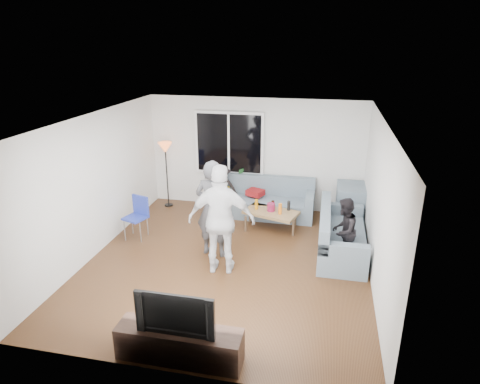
% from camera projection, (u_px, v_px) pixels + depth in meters
% --- Properties ---
extents(floor, '(5.00, 5.50, 0.04)m').
position_uv_depth(floor, '(228.00, 263.00, 7.61)').
color(floor, '#56351C').
rests_on(floor, ground).
extents(ceiling, '(5.00, 5.50, 0.04)m').
position_uv_depth(ceiling, '(226.00, 119.00, 6.69)').
color(ceiling, white).
rests_on(ceiling, ground).
extents(wall_back, '(5.00, 0.04, 2.60)m').
position_uv_depth(wall_back, '(255.00, 154.00, 9.69)').
color(wall_back, silver).
rests_on(wall_back, ground).
extents(wall_front, '(5.00, 0.04, 2.60)m').
position_uv_depth(wall_front, '(168.00, 282.00, 4.61)').
color(wall_front, silver).
rests_on(wall_front, ground).
extents(wall_left, '(0.04, 5.50, 2.60)m').
position_uv_depth(wall_left, '(94.00, 185.00, 7.64)').
color(wall_left, silver).
rests_on(wall_left, ground).
extents(wall_right, '(0.04, 5.50, 2.60)m').
position_uv_depth(wall_right, '(380.00, 207.00, 6.66)').
color(wall_right, silver).
rests_on(wall_right, ground).
extents(window_frame, '(1.62, 0.06, 1.47)m').
position_uv_depth(window_frame, '(229.00, 143.00, 9.65)').
color(window_frame, white).
rests_on(window_frame, wall_back).
extents(window_glass, '(1.50, 0.02, 1.35)m').
position_uv_depth(window_glass, '(229.00, 144.00, 9.61)').
color(window_glass, black).
rests_on(window_glass, window_frame).
extents(window_mullion, '(0.05, 0.03, 1.35)m').
position_uv_depth(window_mullion, '(229.00, 144.00, 9.60)').
color(window_mullion, white).
rests_on(window_mullion, window_frame).
extents(radiator, '(1.30, 0.12, 0.62)m').
position_uv_depth(radiator, '(229.00, 194.00, 10.04)').
color(radiator, silver).
rests_on(radiator, floor).
extents(potted_plant, '(0.23, 0.20, 0.37)m').
position_uv_depth(potted_plant, '(240.00, 175.00, 9.79)').
color(potted_plant, '#255E27').
rests_on(potted_plant, radiator).
extents(vase, '(0.15, 0.15, 0.15)m').
position_uv_depth(vase, '(226.00, 179.00, 9.90)').
color(vase, silver).
rests_on(vase, radiator).
extents(sofa_back_section, '(2.30, 0.85, 0.85)m').
position_uv_depth(sofa_back_section, '(263.00, 198.00, 9.48)').
color(sofa_back_section, slate).
rests_on(sofa_back_section, floor).
extents(sofa_right_section, '(2.00, 0.85, 0.85)m').
position_uv_depth(sofa_right_section, '(342.00, 232.00, 7.81)').
color(sofa_right_section, slate).
rests_on(sofa_right_section, floor).
extents(sofa_corner, '(0.85, 0.85, 0.85)m').
position_uv_depth(sofa_corner, '(356.00, 205.00, 9.08)').
color(sofa_corner, slate).
rests_on(sofa_corner, floor).
extents(cushion_yellow, '(0.44, 0.40, 0.14)m').
position_uv_depth(cushion_yellow, '(221.00, 191.00, 9.63)').
color(cushion_yellow, gold).
rests_on(cushion_yellow, sofa_back_section).
extents(cushion_red, '(0.45, 0.41, 0.13)m').
position_uv_depth(cushion_red, '(255.00, 193.00, 9.55)').
color(cushion_red, maroon).
rests_on(cushion_red, sofa_back_section).
extents(coffee_table, '(1.23, 0.89, 0.40)m').
position_uv_depth(coffee_table, '(271.00, 220.00, 8.87)').
color(coffee_table, '#A67C50').
rests_on(coffee_table, floor).
extents(pitcher, '(0.17, 0.17, 0.17)m').
position_uv_depth(pitcher, '(271.00, 207.00, 8.79)').
color(pitcher, maroon).
rests_on(pitcher, coffee_table).
extents(side_chair, '(0.51, 0.51, 0.86)m').
position_uv_depth(side_chair, '(135.00, 218.00, 8.38)').
color(side_chair, '#23339A').
rests_on(side_chair, floor).
extents(floor_lamp, '(0.32, 0.32, 1.56)m').
position_uv_depth(floor_lamp, '(167.00, 175.00, 9.89)').
color(floor_lamp, orange).
rests_on(floor_lamp, floor).
extents(player_left, '(0.72, 0.52, 1.83)m').
position_uv_depth(player_left, '(213.00, 209.00, 7.58)').
color(player_left, '#434447').
rests_on(player_left, floor).
extents(player_right, '(1.17, 0.59, 1.93)m').
position_uv_depth(player_right, '(221.00, 220.00, 6.99)').
color(player_right, silver).
rests_on(player_right, floor).
extents(spectator_right, '(0.63, 0.71, 1.21)m').
position_uv_depth(spectator_right, '(344.00, 231.00, 7.43)').
color(spectator_right, black).
rests_on(spectator_right, floor).
extents(spectator_back, '(0.78, 0.53, 1.13)m').
position_uv_depth(spectator_back, '(222.00, 188.00, 9.65)').
color(spectator_back, black).
rests_on(spectator_back, floor).
extents(tv_console, '(1.60, 0.40, 0.44)m').
position_uv_depth(tv_console, '(180.00, 344.00, 5.24)').
color(tv_console, '#37241B').
rests_on(tv_console, floor).
extents(television, '(1.00, 0.13, 0.57)m').
position_uv_depth(television, '(177.00, 310.00, 5.06)').
color(television, black).
rests_on(television, tv_console).
extents(bottle_a, '(0.07, 0.07, 0.22)m').
position_uv_depth(bottle_a, '(256.00, 204.00, 8.87)').
color(bottle_a, orange).
rests_on(bottle_a, coffee_table).
extents(bottle_c, '(0.07, 0.07, 0.19)m').
position_uv_depth(bottle_c, '(273.00, 205.00, 8.87)').
color(bottle_c, black).
rests_on(bottle_c, coffee_table).
extents(bottle_e, '(0.07, 0.07, 0.21)m').
position_uv_depth(bottle_e, '(289.00, 206.00, 8.81)').
color(bottle_e, black).
rests_on(bottle_e, coffee_table).
extents(bottle_d, '(0.07, 0.07, 0.23)m').
position_uv_depth(bottle_d, '(280.00, 209.00, 8.62)').
color(bottle_d, orange).
rests_on(bottle_d, coffee_table).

